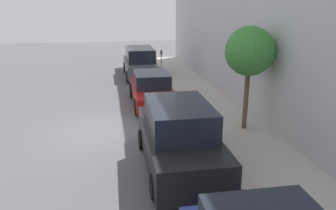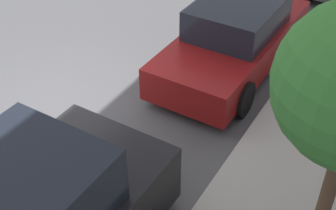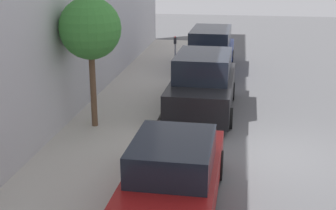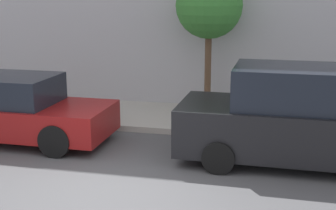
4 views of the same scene
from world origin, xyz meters
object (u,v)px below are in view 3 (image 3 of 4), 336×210
object	(u,v)px
parked_sedan_third	(173,176)
parking_meter_near	(175,48)
street_tree	(90,29)
parked_minivan_nearest	(211,50)
parked_suv_second	(203,84)

from	to	relation	value
parked_sedan_third	parking_meter_near	world-z (taller)	parking_meter_near
parked_sedan_third	street_tree	world-z (taller)	street_tree
parked_minivan_nearest	parking_meter_near	world-z (taller)	parked_minivan_nearest
parked_minivan_nearest	street_tree	bearing A→B (deg)	70.68
parked_minivan_nearest	parked_suv_second	xyz separation A→B (m)	(-0.15, 5.95, 0.01)
parked_suv_second	parking_meter_near	world-z (taller)	parked_suv_second
parked_minivan_nearest	parked_sedan_third	world-z (taller)	parked_minivan_nearest
parked_minivan_nearest	parking_meter_near	bearing A→B (deg)	11.74
parked_minivan_nearest	parked_suv_second	size ratio (longest dim) A/B	1.02
parked_sedan_third	parked_suv_second	bearing A→B (deg)	-90.65
parked_suv_second	parking_meter_near	distance (m)	5.88
parking_meter_near	parked_suv_second	bearing A→B (deg)	107.02
parked_sedan_third	parking_meter_near	distance (m)	12.11
parked_suv_second	parked_sedan_third	xyz separation A→B (m)	(0.07, 6.37, -0.21)
parked_suv_second	parking_meter_near	xyz separation A→B (m)	(1.72, -5.62, 0.09)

